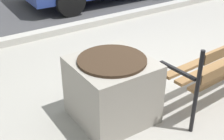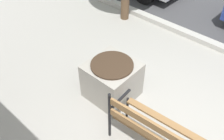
{
  "view_description": "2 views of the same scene",
  "coord_description": "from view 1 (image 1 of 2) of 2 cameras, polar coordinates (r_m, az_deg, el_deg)",
  "views": [
    {
      "loc": [
        -2.92,
        -2.1,
        2.16
      ],
      "look_at": [
        -1.36,
        0.26,
        0.6
      ],
      "focal_mm": 49.33,
      "sensor_mm": 36.0,
      "label": 1
    },
    {
      "loc": [
        0.75,
        -2.1,
        3.44
      ],
      "look_at": [
        -1.36,
        0.26,
        0.6
      ],
      "focal_mm": 40.26,
      "sensor_mm": 36.0,
      "label": 2
    }
  ],
  "objects": [
    {
      "name": "concrete_planter",
      "position": [
        3.35,
        -0.0,
        -3.54
      ],
      "size": [
        0.81,
        0.81,
        0.73
      ],
      "color": "gray",
      "rests_on": "ground"
    },
    {
      "name": "ground_plane",
      "position": [
        4.2,
        17.81,
        -3.66
      ],
      "size": [
        80.0,
        80.0,
        0.0
      ],
      "primitive_type": "plane",
      "color": "#9E9B93"
    },
    {
      "name": "curb_stone",
      "position": [
        6.16,
        -2.99,
        8.9
      ],
      "size": [
        60.0,
        0.2,
        0.12
      ],
      "primitive_type": "cube",
      "color": "#B2AFA8",
      "rests_on": "ground"
    }
  ]
}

